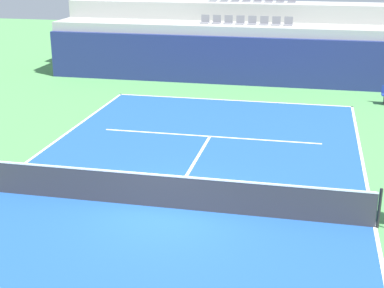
% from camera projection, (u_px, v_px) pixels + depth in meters
% --- Properties ---
extents(ground_plane, '(80.00, 80.00, 0.00)m').
position_uv_depth(ground_plane, '(167.00, 208.00, 15.54)').
color(ground_plane, '#4C8C4C').
extents(court_surface, '(11.00, 24.00, 0.01)m').
position_uv_depth(court_surface, '(167.00, 208.00, 15.54)').
color(court_surface, '#1E4C99').
rests_on(court_surface, ground_plane).
extents(baseline_far, '(11.00, 0.10, 0.00)m').
position_uv_depth(baseline_far, '(232.00, 100.00, 26.59)').
color(baseline_far, white).
rests_on(baseline_far, court_surface).
extents(sideline_right, '(0.10, 24.00, 0.00)m').
position_uv_depth(sideline_right, '(375.00, 227.00, 14.45)').
color(sideline_right, white).
rests_on(sideline_right, court_surface).
extents(service_line_far, '(8.26, 0.10, 0.00)m').
position_uv_depth(service_line_far, '(210.00, 136.00, 21.46)').
color(service_line_far, white).
rests_on(service_line_far, court_surface).
extents(centre_service_line, '(0.10, 6.40, 0.00)m').
position_uv_depth(centre_service_line, '(192.00, 166.00, 18.50)').
color(centre_service_line, white).
rests_on(centre_service_line, court_surface).
extents(back_wall, '(20.91, 0.30, 2.47)m').
position_uv_depth(back_wall, '(242.00, 61.00, 29.26)').
color(back_wall, navy).
rests_on(back_wall, ground_plane).
extents(stands_tier_lower, '(20.91, 2.40, 2.95)m').
position_uv_depth(stands_tier_lower, '(245.00, 52.00, 30.43)').
color(stands_tier_lower, '#9E9E99').
rests_on(stands_tier_lower, ground_plane).
extents(stands_tier_upper, '(20.91, 2.40, 3.89)m').
position_uv_depth(stands_tier_upper, '(250.00, 37.00, 32.49)').
color(stands_tier_upper, '#9E9E99').
rests_on(stands_tier_upper, ground_plane).
extents(seating_row_lower, '(4.85, 0.44, 0.44)m').
position_uv_depth(seating_row_lower, '(246.00, 22.00, 30.00)').
color(seating_row_lower, slate).
rests_on(seating_row_lower, stands_tier_lower).
extents(seating_row_upper, '(4.85, 0.44, 0.44)m').
position_uv_depth(seating_row_upper, '(252.00, 0.00, 31.91)').
color(seating_row_upper, slate).
rests_on(seating_row_upper, stands_tier_upper).
extents(tennis_net, '(11.08, 0.08, 1.07)m').
position_uv_depth(tennis_net, '(167.00, 191.00, 15.38)').
color(tennis_net, black).
rests_on(tennis_net, court_surface).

